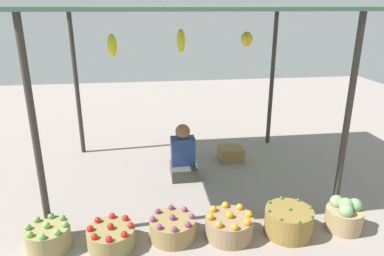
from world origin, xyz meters
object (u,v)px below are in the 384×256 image
at_px(wooden_crate_near_vendor, 231,154).
at_px(basket_cabbages, 344,215).
at_px(basket_green_apples, 48,237).
at_px(basket_oranges, 229,226).
at_px(vendor_person, 183,157).
at_px(basket_red_tomatoes, 111,237).
at_px(basket_purple_onions, 173,228).
at_px(basket_green_chilies, 288,222).

bearing_deg(wooden_crate_near_vendor, basket_cabbages, -68.41).
height_order(basket_green_apples, basket_oranges, same).
bearing_deg(basket_cabbages, vendor_person, 136.18).
xyz_separation_m(basket_red_tomatoes, basket_purple_onions, (0.64, 0.06, 0.01)).
xyz_separation_m(vendor_person, basket_oranges, (0.32, -1.50, -0.17)).
xyz_separation_m(basket_purple_onions, basket_oranges, (0.60, -0.06, 0.01)).
xyz_separation_m(basket_green_apples, basket_green_chilies, (2.51, -0.09, 0.02)).
bearing_deg(basket_oranges, basket_purple_onions, 174.05).
bearing_deg(basket_green_chilies, basket_green_apples, 177.85).
xyz_separation_m(basket_cabbages, wooden_crate_near_vendor, (-0.79, 1.99, -0.06)).
relative_size(basket_oranges, basket_cabbages, 1.30).
distance_m(basket_cabbages, wooden_crate_near_vendor, 2.15).
height_order(basket_red_tomatoes, basket_cabbages, basket_cabbages).
bearing_deg(basket_purple_onions, wooden_crate_near_vendor, 60.03).
bearing_deg(basket_purple_onions, vendor_person, 79.20).
bearing_deg(basket_oranges, basket_green_chilies, -3.09).
height_order(vendor_person, basket_green_apples, vendor_person).
distance_m(basket_red_tomatoes, basket_green_chilies, 1.88).
relative_size(basket_purple_onions, basket_oranges, 0.96).
bearing_deg(basket_green_chilies, basket_oranges, 176.91).
distance_m(basket_purple_onions, basket_green_chilies, 1.25).
xyz_separation_m(basket_red_tomatoes, basket_oranges, (1.24, -0.00, 0.01)).
bearing_deg(basket_green_apples, basket_purple_onions, 0.15).
bearing_deg(basket_cabbages, basket_green_apples, 178.24).
height_order(vendor_person, basket_oranges, vendor_person).
relative_size(basket_green_apples, basket_green_chilies, 0.86).
distance_m(basket_oranges, wooden_crate_near_vendor, 2.02).
bearing_deg(basket_purple_onions, basket_green_chilies, -4.47).
relative_size(basket_green_apples, basket_oranges, 0.86).
bearing_deg(basket_cabbages, basket_oranges, 178.33).
distance_m(vendor_person, basket_green_chilies, 1.83).
relative_size(vendor_person, basket_cabbages, 1.99).
bearing_deg(vendor_person, basket_oranges, -77.82).
bearing_deg(basket_red_tomatoes, basket_purple_onions, 5.29).
bearing_deg(basket_purple_onions, basket_red_tomatoes, -174.71).
height_order(basket_green_chilies, wooden_crate_near_vendor, basket_green_chilies).
bearing_deg(vendor_person, basket_green_chilies, -57.81).
distance_m(vendor_person, basket_cabbages, 2.23).
bearing_deg(basket_red_tomatoes, basket_green_chilies, -1.17).
xyz_separation_m(basket_oranges, wooden_crate_near_vendor, (0.49, 1.96, -0.02)).
bearing_deg(basket_green_chilies, vendor_person, 122.19).
relative_size(basket_purple_onions, wooden_crate_near_vendor, 1.31).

